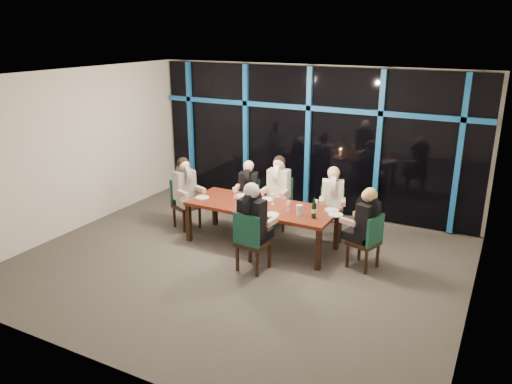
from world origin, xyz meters
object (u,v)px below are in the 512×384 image
dining_table (261,209)px  water_pitcher (299,210)px  diner_far_mid (278,182)px  chair_far_mid (279,200)px  chair_end_left (184,201)px  diner_far_left (248,183)px  diner_far_right (333,193)px  chair_end_right (368,239)px  wine_bottle (314,210)px  chair_far_right (332,211)px  diner_end_right (366,216)px  chair_far_left (249,199)px  chair_near_mid (250,239)px  diner_end_left (185,183)px  diner_near_mid (253,214)px

dining_table → water_pitcher: size_ratio=14.45×
diner_far_mid → dining_table: bearing=-89.1°
chair_far_mid → chair_end_left: size_ratio=1.02×
diner_far_left → diner_far_right: size_ratio=0.94×
dining_table → chair_end_right: chair_end_right is taller
wine_bottle → diner_far_left: bearing=151.0°
chair_far_mid → chair_far_right: 1.07m
chair_end_left → diner_end_right: (3.56, -0.12, 0.36)m
chair_far_left → diner_far_left: bearing=-90.0°
chair_far_mid → diner_far_right: 1.15m
chair_near_mid → diner_far_mid: diner_far_mid is taller
diner_far_mid → diner_end_left: size_ratio=1.02×
chair_end_left → dining_table: bearing=-70.9°
chair_near_mid → diner_near_mid: size_ratio=1.03×
chair_far_mid → chair_end_right: chair_far_mid is taller
chair_far_mid → diner_end_left: (-1.55, -0.88, 0.36)m
chair_far_left → diner_far_mid: bearing=-19.1°
chair_end_left → chair_near_mid: (2.04, -1.08, 0.03)m
chair_end_right → chair_near_mid: bearing=-43.0°
chair_far_left → chair_end_right: size_ratio=0.93×
dining_table → diner_far_left: diner_far_left is taller
chair_end_left → diner_far_right: diner_far_right is taller
diner_end_left → diner_far_mid: bearing=-40.4°
chair_far_left → chair_far_mid: bearing=-11.7°
diner_far_mid → diner_far_right: size_ratio=1.05×
chair_far_left → chair_end_left: (-0.99, -0.79, 0.05)m
dining_table → wine_bottle: wine_bottle is taller
chair_end_right → diner_far_right: (-0.92, 0.89, 0.36)m
chair_far_mid → chair_end_left: (-1.62, -0.85, -0.01)m
chair_far_mid → chair_far_right: chair_far_mid is taller
diner_far_mid → diner_near_mid: (0.41, -1.77, 0.03)m
wine_bottle → chair_far_right: bearing=93.0°
chair_far_mid → wine_bottle: wine_bottle is taller
dining_table → chair_far_mid: chair_far_mid is taller
chair_far_right → diner_near_mid: 1.98m
chair_end_right → water_pitcher: size_ratio=5.15×
dining_table → diner_far_right: (1.00, 0.85, 0.20)m
chair_near_mid → diner_far_left: diner_far_left is taller
diner_end_right → chair_near_mid: bearing=-41.2°
diner_far_left → diner_far_mid: (0.61, 0.05, 0.10)m
diner_end_right → wine_bottle: diner_end_right is taller
diner_far_right → diner_near_mid: diner_near_mid is taller
chair_end_right → chair_far_left: bearing=-92.8°
diner_end_left → diner_far_left: bearing=-29.1°
dining_table → chair_far_right: bearing=43.5°
chair_near_mid → diner_end_left: bearing=-23.4°
chair_end_left → wine_bottle: bearing=-72.7°
diner_far_right → diner_far_mid: bearing=160.5°
dining_table → chair_far_right: chair_far_right is taller
diner_end_right → diner_far_left: bearing=-91.7°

